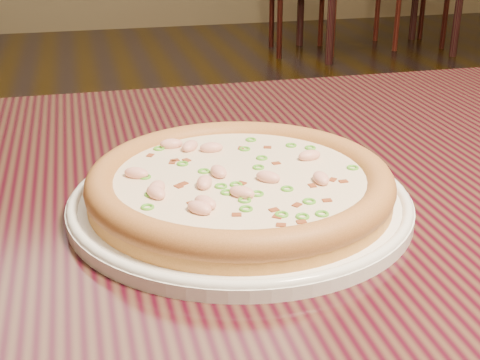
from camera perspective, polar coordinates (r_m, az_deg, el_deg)
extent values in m
cube|color=black|center=(0.73, 8.25, -1.20)|extent=(1.20, 0.80, 0.04)
cylinder|color=white|center=(0.64, 0.00, -1.97)|extent=(0.33, 0.33, 0.01)
torus|color=white|center=(0.64, 0.00, -1.49)|extent=(0.32, 0.32, 0.01)
cylinder|color=#CB9145|center=(0.63, 0.00, -0.75)|extent=(0.29, 0.29, 0.02)
torus|color=#BA6E3E|center=(0.63, 0.00, 0.00)|extent=(0.29, 0.29, 0.03)
cylinder|color=beige|center=(0.63, 0.00, 0.21)|extent=(0.24, 0.24, 0.00)
ellipsoid|color=#F2B29E|center=(0.70, -5.88, 3.09)|extent=(0.03, 0.02, 0.01)
ellipsoid|color=#F2B29E|center=(0.59, -7.19, -1.07)|extent=(0.02, 0.03, 0.01)
ellipsoid|color=#F2B29E|center=(0.58, 0.17, -1.06)|extent=(0.03, 0.03, 0.01)
ellipsoid|color=#F2B29E|center=(0.63, -8.84, 0.58)|extent=(0.03, 0.02, 0.01)
ellipsoid|color=#F2B29E|center=(0.69, -4.29, 2.91)|extent=(0.03, 0.03, 0.01)
ellipsoid|color=#F2B29E|center=(0.62, 2.42, 0.25)|extent=(0.03, 0.03, 0.01)
ellipsoid|color=#F2B29E|center=(0.67, 5.95, 2.09)|extent=(0.03, 0.02, 0.01)
ellipsoid|color=#F2B29E|center=(0.57, -2.98, -1.94)|extent=(0.02, 0.03, 0.01)
ellipsoid|color=#F2B29E|center=(0.60, -3.06, -0.21)|extent=(0.02, 0.03, 0.01)
ellipsoid|color=#F2B29E|center=(0.62, 6.92, 0.15)|extent=(0.01, 0.02, 0.01)
ellipsoid|color=#F2B29E|center=(0.56, -3.49, -2.39)|extent=(0.03, 0.03, 0.01)
ellipsoid|color=#F2B29E|center=(0.69, -2.46, 2.78)|extent=(0.03, 0.02, 0.01)
ellipsoid|color=#F2B29E|center=(0.60, -7.10, -0.66)|extent=(0.02, 0.03, 0.01)
ellipsoid|color=#F2B29E|center=(0.63, -1.84, 0.72)|extent=(0.02, 0.03, 0.01)
cube|color=maroon|center=(0.61, 6.18, -0.56)|extent=(0.01, 0.01, 0.00)
cube|color=maroon|center=(0.55, -0.28, -3.06)|extent=(0.01, 0.01, 0.00)
cube|color=maroon|center=(0.58, 7.44, -1.82)|extent=(0.01, 0.01, 0.00)
cube|color=maroon|center=(0.70, 2.37, 2.74)|extent=(0.01, 0.01, 0.00)
cube|color=maroon|center=(0.61, 0.16, -0.34)|extent=(0.01, 0.01, 0.00)
cube|color=maroon|center=(0.55, 3.22, -3.23)|extent=(0.01, 0.01, 0.00)
cube|color=maroon|center=(0.66, 3.11, 1.37)|extent=(0.01, 0.01, 0.00)
cube|color=maroon|center=(0.68, -7.67, 2.03)|extent=(0.01, 0.01, 0.00)
cube|color=maroon|center=(0.66, -5.80, 1.44)|extent=(0.01, 0.01, 0.00)
cube|color=maroon|center=(0.62, 8.81, -0.19)|extent=(0.01, 0.01, 0.00)
cube|color=maroon|center=(0.61, -5.26, -0.61)|extent=(0.01, 0.01, 0.00)
cube|color=maroon|center=(0.70, 0.10, 2.68)|extent=(0.01, 0.01, 0.00)
cube|color=maroon|center=(0.67, -4.57, 1.63)|extent=(0.01, 0.01, 0.00)
cube|color=maroon|center=(0.54, 5.26, -3.67)|extent=(0.01, 0.01, 0.00)
cube|color=maroon|center=(0.56, 2.92, -2.64)|extent=(0.01, 0.01, 0.00)
cube|color=maroon|center=(0.67, -5.57, 1.62)|extent=(0.01, 0.01, 0.00)
cube|color=maroon|center=(0.62, 7.90, -0.05)|extent=(0.01, 0.01, 0.00)
cube|color=maroon|center=(0.57, 4.88, -2.22)|extent=(0.01, 0.01, 0.00)
cube|color=maroon|center=(0.57, -4.16, -2.09)|extent=(0.01, 0.01, 0.00)
cube|color=maroon|center=(0.61, -4.85, -0.39)|extent=(0.01, 0.01, 0.00)
cube|color=maroon|center=(0.54, 3.53, -3.94)|extent=(0.01, 0.01, 0.00)
torus|color=#4CA225|center=(0.58, 5.93, -1.84)|extent=(0.02, 0.02, 0.00)
torus|color=#4CA225|center=(0.66, -4.92, 1.38)|extent=(0.02, 0.02, 0.00)
torus|color=#4CA225|center=(0.69, 0.40, 2.66)|extent=(0.01, 0.01, 0.00)
torus|color=#4CA225|center=(0.58, 0.39, -1.74)|extent=(0.01, 0.01, 0.00)
torus|color=#4CA225|center=(0.60, -1.64, -0.54)|extent=(0.02, 0.02, 0.00)
torus|color=#4CA225|center=(0.60, 4.04, -0.76)|extent=(0.02, 0.02, 0.00)
torus|color=#4CA225|center=(0.57, -7.90, -2.32)|extent=(0.01, 0.01, 0.00)
torus|color=#4CA225|center=(0.71, -5.90, 3.05)|extent=(0.01, 0.01, 0.00)
torus|color=#4CA225|center=(0.64, -3.11, 0.75)|extent=(0.02, 0.02, 0.00)
torus|color=#4CA225|center=(0.67, 1.88, 1.88)|extent=(0.02, 0.02, 0.00)
torus|color=#4CA225|center=(0.59, -1.13, -1.08)|extent=(0.02, 0.02, 0.00)
torus|color=#4CA225|center=(0.65, 1.57, 1.08)|extent=(0.01, 0.01, 0.00)
torus|color=#4CA225|center=(0.63, -8.12, 0.26)|extent=(0.02, 0.02, 0.00)
torus|color=#4CA225|center=(0.59, 1.49, -1.19)|extent=(0.01, 0.01, 0.00)
torus|color=#4CA225|center=(0.70, 4.38, 2.96)|extent=(0.01, 0.01, 0.00)
torus|color=#4CA225|center=(0.65, 9.59, 1.03)|extent=(0.01, 0.01, 0.00)
torus|color=#4CA225|center=(0.56, 7.01, -2.89)|extent=(0.01, 0.01, 0.00)
torus|color=#4CA225|center=(0.56, 0.52, -2.48)|extent=(0.01, 0.01, 0.00)
torus|color=#4CA225|center=(0.55, 3.57, -2.97)|extent=(0.01, 0.01, 0.00)
torus|color=#4CA225|center=(0.59, -7.62, -1.23)|extent=(0.02, 0.02, 0.00)
torus|color=#4CA225|center=(0.72, 0.93, 3.44)|extent=(0.02, 0.02, 0.00)
torus|color=#4CA225|center=(0.70, -6.93, 2.67)|extent=(0.02, 0.02, 0.00)
torus|color=#4CA225|center=(0.61, -0.34, -0.40)|extent=(0.02, 0.02, 0.00)
torus|color=#4CA225|center=(0.70, 6.02, 2.74)|extent=(0.01, 0.01, 0.00)
torus|color=#4CA225|center=(0.55, 5.35, -3.13)|extent=(0.01, 0.01, 0.00)
cylinder|color=black|center=(4.40, 7.82, 14.30)|extent=(0.05, 0.05, 0.71)
cylinder|color=black|center=(4.80, 18.21, 14.14)|extent=(0.05, 0.05, 0.71)
cylinder|color=#4C160E|center=(4.62, 7.92, 12.85)|extent=(0.04, 0.04, 0.41)
cylinder|color=#4C160E|center=(4.97, 6.94, 13.62)|extent=(0.04, 0.04, 0.41)
cylinder|color=#4C160E|center=(4.55, 3.40, 12.86)|extent=(0.04, 0.04, 0.41)
cylinder|color=#4C160E|center=(4.90, 2.72, 13.63)|extent=(0.04, 0.04, 0.41)
cylinder|color=#4C160E|center=(5.22, 11.64, 13.79)|extent=(0.04, 0.04, 0.41)
cylinder|color=#4C160E|center=(4.90, 13.26, 13.04)|extent=(0.04, 0.04, 0.41)
cylinder|color=#4C160E|center=(5.37, 15.29, 13.71)|extent=(0.04, 0.04, 0.41)
cylinder|color=#4C160E|center=(5.05, 17.08, 12.95)|extent=(0.04, 0.04, 0.41)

